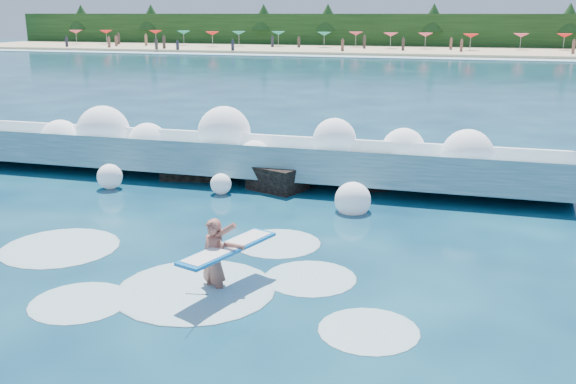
{
  "coord_description": "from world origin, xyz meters",
  "views": [
    {
      "loc": [
        5.42,
        -11.58,
        5.16
      ],
      "look_at": [
        1.5,
        2.0,
        1.2
      ],
      "focal_mm": 40.0,
      "sensor_mm": 36.0,
      "label": 1
    }
  ],
  "objects": [
    {
      "name": "rock_cluster",
      "position": [
        -0.45,
        7.12,
        0.38
      ],
      "size": [
        7.96,
        3.09,
        1.2
      ],
      "color": "black",
      "rests_on": "ground"
    },
    {
      "name": "ground",
      "position": [
        0.0,
        0.0,
        0.0
      ],
      "size": [
        200.0,
        200.0,
        0.0
      ],
      "primitive_type": "plane",
      "color": "#07253F",
      "rests_on": "ground"
    },
    {
      "name": "wave_spray",
      "position": [
        -2.14,
        7.46,
        1.1
      ],
      "size": [
        15.21,
        4.57,
        2.38
      ],
      "color": "white",
      "rests_on": "ground"
    },
    {
      "name": "beach_umbrellas",
      "position": [
        -0.22,
        80.01,
        2.25
      ],
      "size": [
        113.09,
        6.7,
        0.5
      ],
      "color": "#D93F55",
      "rests_on": "ground"
    },
    {
      "name": "treeline",
      "position": [
        0.0,
        88.0,
        2.5
      ],
      "size": [
        140.0,
        4.0,
        5.0
      ],
      "primitive_type": "cube",
      "color": "black",
      "rests_on": "ground"
    },
    {
      "name": "beach",
      "position": [
        0.0,
        78.0,
        0.2
      ],
      "size": [
        140.0,
        20.0,
        0.4
      ],
      "primitive_type": "cube",
      "color": "tan",
      "rests_on": "ground"
    },
    {
      "name": "beachgoers",
      "position": [
        3.13,
        76.3,
        1.11
      ],
      "size": [
        105.91,
        13.53,
        1.93
      ],
      "color": "#3F332D",
      "rests_on": "ground"
    },
    {
      "name": "wet_band",
      "position": [
        0.0,
        67.0,
        0.04
      ],
      "size": [
        140.0,
        5.0,
        0.08
      ],
      "primitive_type": "cube",
      "color": "silver",
      "rests_on": "ground"
    },
    {
      "name": "surfer_with_board",
      "position": [
        0.95,
        -0.98,
        0.63
      ],
      "size": [
        1.28,
        2.9,
        1.71
      ],
      "color": "#9F5A4A",
      "rests_on": "ground"
    },
    {
      "name": "surf_foam",
      "position": [
        -0.1,
        -0.51,
        0.0
      ],
      "size": [
        9.61,
        5.97,
        0.16
      ],
      "color": "silver",
      "rests_on": "ground"
    },
    {
      "name": "breaking_wave",
      "position": [
        -1.7,
        7.57,
        0.6
      ],
      "size": [
        20.09,
        3.06,
        1.73
      ],
      "color": "teal",
      "rests_on": "ground"
    }
  ]
}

